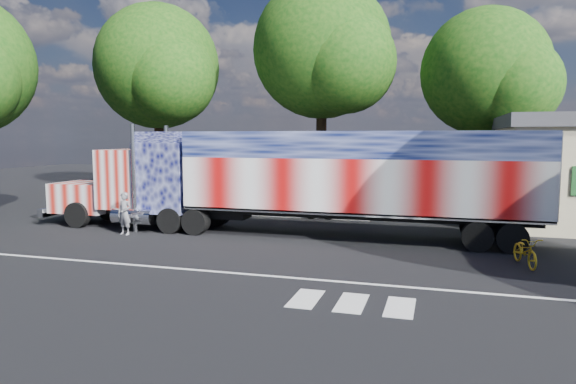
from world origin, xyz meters
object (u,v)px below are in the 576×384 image
(tree_ne_a, at_px, (487,73))
(coach_bus, at_px, (264,180))
(bicycle, at_px, (525,251))
(woman, at_px, (125,214))
(tree_nw_a, at_px, (159,67))
(semi_truck, at_px, (293,178))
(tree_n_mid, at_px, (324,50))

(tree_ne_a, bearing_deg, coach_bus, -151.41)
(coach_bus, distance_m, bicycle, 14.93)
(woman, xyz_separation_m, tree_nw_a, (-7.56, 15.98, 8.46))
(semi_truck, height_order, tree_nw_a, tree_nw_a)
(tree_nw_a, bearing_deg, woman, -64.69)
(coach_bus, bearing_deg, bicycle, -36.11)
(semi_truck, height_order, tree_ne_a, tree_ne_a)
(coach_bus, distance_m, woman, 8.66)
(tree_ne_a, relative_size, tree_n_mid, 0.80)
(bicycle, distance_m, tree_ne_a, 16.94)
(bicycle, bearing_deg, coach_bus, 130.92)
(tree_ne_a, bearing_deg, tree_n_mid, 172.76)
(tree_ne_a, distance_m, tree_n_mid, 10.49)
(coach_bus, distance_m, tree_ne_a, 14.78)
(tree_ne_a, xyz_separation_m, tree_n_mid, (-10.21, 1.30, 1.99))
(tree_ne_a, bearing_deg, woman, -137.27)
(semi_truck, height_order, coach_bus, semi_truck)
(coach_bus, relative_size, woman, 6.56)
(tree_nw_a, distance_m, tree_n_mid, 12.78)
(coach_bus, height_order, bicycle, coach_bus)
(coach_bus, xyz_separation_m, tree_n_mid, (1.57, 7.72, 8.16))
(woman, distance_m, tree_ne_a, 22.14)
(semi_truck, height_order, bicycle, semi_truck)
(tree_n_mid, bearing_deg, tree_ne_a, -7.24)
(tree_nw_a, bearing_deg, tree_n_mid, -1.99)
(woman, distance_m, tree_n_mid, 18.72)
(woman, distance_m, tree_nw_a, 19.60)
(woman, xyz_separation_m, tree_ne_a, (15.42, 14.24, 7.07))
(coach_bus, xyz_separation_m, woman, (-3.63, -7.82, -0.89))
(woman, height_order, tree_n_mid, tree_n_mid)
(woman, relative_size, tree_n_mid, 0.12)
(semi_truck, bearing_deg, tree_n_mid, 97.27)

